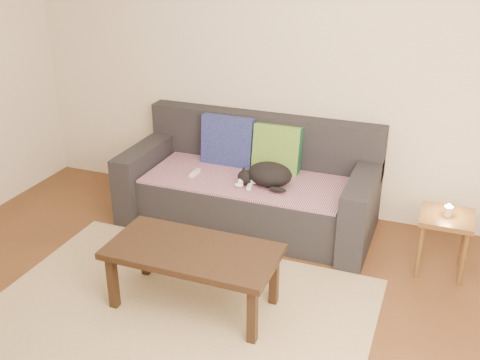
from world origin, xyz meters
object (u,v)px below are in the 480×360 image
Objects in this scene: sofa at (250,188)px; wii_remote_b at (250,185)px; cat at (267,175)px; side_table at (446,225)px; wii_remote_a at (195,173)px; coffee_table at (193,256)px.

sofa reaches higher than wii_remote_b.
cat is at bearing -38.40° from sofa.
sofa is 4.55× the size of side_table.
side_table is (1.38, -0.07, -0.15)m from cat.
coffee_table is at bearing -154.16° from wii_remote_a.
coffee_table is (-0.02, -1.04, -0.07)m from wii_remote_b.
wii_remote_b is 0.32× the size of side_table.
wii_remote_a and wii_remote_b have the same top height.
wii_remote_a is 0.13× the size of coffee_table.
wii_remote_a reaches higher than side_table.
wii_remote_b is 0.13× the size of coffee_table.
wii_remote_a reaches higher than coffee_table.
side_table is at bearing -90.19° from wii_remote_a.
side_table reaches higher than coffee_table.
wii_remote_a is at bearing -161.05° from cat.
cat is (0.20, -0.16, 0.22)m from sofa.
cat reaches higher than side_table.
coffee_table is at bearing -145.48° from side_table.
coffee_table is (0.07, -1.27, 0.08)m from sofa.
sofa reaches higher than cat.
wii_remote_b is at bearing -94.86° from wii_remote_a.
cat is 0.64m from wii_remote_a.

